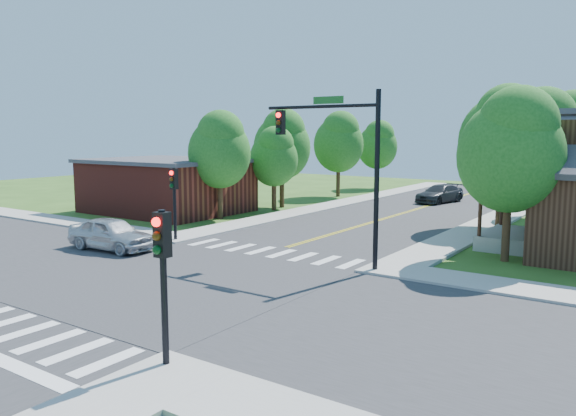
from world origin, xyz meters
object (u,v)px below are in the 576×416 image
Objects in this scene: car_silver at (111,234)px; car_dgrey at (440,194)px; signal_pole_se at (162,259)px; signal_pole_nw at (174,190)px; signal_mast_ne at (339,150)px.

car_silver is 27.27m from car_dgrey.
signal_pole_nw is at bearing 135.00° from signal_pole_se.
signal_mast_ne is at bearing 0.07° from signal_pole_nw.
car_dgrey is (-3.92, 23.25, -4.15)m from signal_mast_ne.
signal_pole_nw is (-11.20, 11.20, 0.00)m from signal_pole_se.
signal_pole_nw is 0.82× the size of car_silver.
signal_pole_nw is at bearing -179.93° from signal_mast_ne.
car_silver is (-12.10, 7.98, -1.89)m from signal_pole_se.
signal_pole_se and signal_pole_nw have the same top height.
signal_mast_ne is 11.64m from car_silver.
signal_pole_nw is (-9.51, -0.01, -2.19)m from signal_mast_ne.
car_silver is at bearing -162.74° from signal_mast_ne.
signal_mast_ne is 1.39× the size of car_dgrey.
signal_pole_se is 15.84m from signal_pole_nw.
signal_mast_ne is at bearing 98.56° from signal_pole_se.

